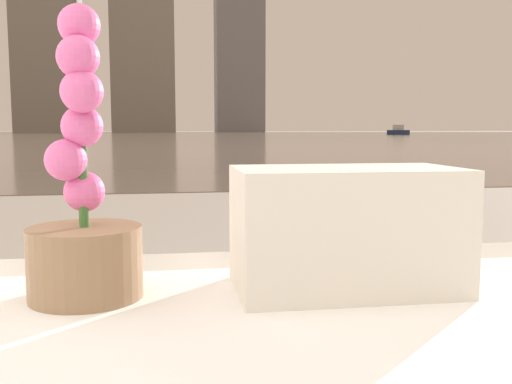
{
  "coord_description": "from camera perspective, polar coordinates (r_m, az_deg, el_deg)",
  "views": [
    {
      "loc": [
        -0.42,
        0.09,
        0.78
      ],
      "look_at": [
        -0.1,
        2.12,
        0.55
      ],
      "focal_mm": 40.0,
      "sensor_mm": 36.0,
      "label": 1
    }
  ],
  "objects": [
    {
      "name": "skyline_tower_1",
      "position": [
        121.6,
        -20.13,
        15.37
      ],
      "size": [
        11.59,
        12.49,
        41.15
      ],
      "color": "gray",
      "rests_on": "ground_plane"
    },
    {
      "name": "towel_stack",
      "position": [
        0.75,
        8.99,
        -3.65
      ],
      "size": [
        0.29,
        0.16,
        0.16
      ],
      "color": "silver",
      "rests_on": "bathtub"
    },
    {
      "name": "harbor_water",
      "position": [
        61.92,
        -8.64,
        5.59
      ],
      "size": [
        180.0,
        110.0,
        0.01
      ],
      "color": "gray",
      "rests_on": "ground_plane"
    },
    {
      "name": "skyline_tower_2",
      "position": [
        119.98,
        -11.3,
        16.73
      ],
      "size": [
        12.3,
        8.74,
        45.15
      ],
      "color": "gray",
      "rests_on": "ground_plane"
    },
    {
      "name": "potted_orchid",
      "position": [
        0.73,
        -16.88,
        -2.23
      ],
      "size": [
        0.14,
        0.14,
        0.36
      ],
      "color": "#8C6B4C",
      "rests_on": "bathtub"
    },
    {
      "name": "harbor_boat_0",
      "position": [
        73.18,
        14.03,
        5.93
      ],
      "size": [
        1.76,
        3.4,
        1.22
      ],
      "color": "navy",
      "rests_on": "harbor_water"
    },
    {
      "name": "skyline_tower_3",
      "position": [
        120.68,
        -1.71,
        16.29
      ],
      "size": [
        9.7,
        7.42,
        43.09
      ],
      "color": "slate",
      "rests_on": "ground_plane"
    }
  ]
}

